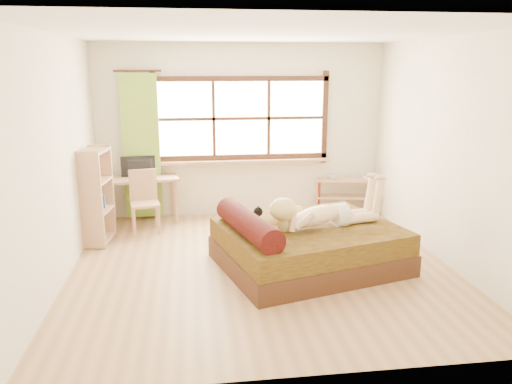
{
  "coord_description": "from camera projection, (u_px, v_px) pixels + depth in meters",
  "views": [
    {
      "loc": [
        -0.8,
        -5.59,
        2.35
      ],
      "look_at": [
        -0.04,
        0.2,
        0.87
      ],
      "focal_mm": 35.0,
      "sensor_mm": 36.0,
      "label": 1
    }
  ],
  "objects": [
    {
      "name": "floor",
      "position": [
        261.0,
        265.0,
        6.05
      ],
      "size": [
        4.5,
        4.5,
        0.0
      ],
      "primitive_type": "plane",
      "color": "#9E754C",
      "rests_on": "ground"
    },
    {
      "name": "ceiling",
      "position": [
        262.0,
        33.0,
        5.38
      ],
      "size": [
        4.5,
        4.5,
        0.0
      ],
      "primitive_type": "plane",
      "rotation": [
        3.14,
        0.0,
        0.0
      ],
      "color": "white",
      "rests_on": "wall_back"
    },
    {
      "name": "wall_back",
      "position": [
        241.0,
        131.0,
        7.88
      ],
      "size": [
        4.5,
        0.0,
        4.5
      ],
      "primitive_type": "plane",
      "rotation": [
        1.57,
        0.0,
        0.0
      ],
      "color": "silver",
      "rests_on": "floor"
    },
    {
      "name": "wall_front",
      "position": [
        306.0,
        211.0,
        3.55
      ],
      "size": [
        4.5,
        0.0,
        4.5
      ],
      "primitive_type": "plane",
      "rotation": [
        -1.57,
        0.0,
        0.0
      ],
      "color": "silver",
      "rests_on": "floor"
    },
    {
      "name": "wall_left",
      "position": [
        57.0,
        160.0,
        5.43
      ],
      "size": [
        0.0,
        4.5,
        4.5
      ],
      "primitive_type": "plane",
      "rotation": [
        1.57,
        0.0,
        1.57
      ],
      "color": "silver",
      "rests_on": "floor"
    },
    {
      "name": "wall_right",
      "position": [
        446.0,
        152.0,
        6.0
      ],
      "size": [
        0.0,
        4.5,
        4.5
      ],
      "primitive_type": "plane",
      "rotation": [
        1.57,
        0.0,
        -1.57
      ],
      "color": "silver",
      "rests_on": "floor"
    },
    {
      "name": "window",
      "position": [
        241.0,
        121.0,
        7.81
      ],
      "size": [
        2.8,
        0.16,
        1.46
      ],
      "color": "#FFEDBF",
      "rests_on": "wall_back"
    },
    {
      "name": "curtain",
      "position": [
        141.0,
        147.0,
        7.62
      ],
      "size": [
        0.55,
        0.1,
        2.2
      ],
      "primitive_type": "cube",
      "color": "olive",
      "rests_on": "wall_back"
    },
    {
      "name": "bed",
      "position": [
        305.0,
        245.0,
        5.97
      ],
      "size": [
        2.38,
        2.1,
        0.77
      ],
      "rotation": [
        0.0,
        0.0,
        0.27
      ],
      "color": "black",
      "rests_on": "floor"
    },
    {
      "name": "woman",
      "position": [
        324.0,
        202.0,
        5.82
      ],
      "size": [
        1.47,
        0.77,
        0.61
      ],
      "primitive_type": null,
      "rotation": [
        0.0,
        0.0,
        0.27
      ],
      "color": "beige",
      "rests_on": "bed"
    },
    {
      "name": "kitten",
      "position": [
        248.0,
        216.0,
        5.9
      ],
      "size": [
        0.32,
        0.2,
        0.24
      ],
      "primitive_type": null,
      "rotation": [
        0.0,
        0.0,
        0.27
      ],
      "color": "black",
      "rests_on": "bed"
    },
    {
      "name": "desk",
      "position": [
        140.0,
        184.0,
        7.57
      ],
      "size": [
        1.2,
        0.69,
        0.71
      ],
      "rotation": [
        0.0,
        0.0,
        0.16
      ],
      "color": "tan",
      "rests_on": "floor"
    },
    {
      "name": "monitor",
      "position": [
        139.0,
        167.0,
        7.56
      ],
      "size": [
        0.55,
        0.16,
        0.31
      ],
      "primitive_type": "imported",
      "rotation": [
        0.0,
        0.0,
        3.3
      ],
      "color": "black",
      "rests_on": "desk"
    },
    {
      "name": "chair",
      "position": [
        144.0,
        197.0,
        7.26
      ],
      "size": [
        0.46,
        0.46,
        0.89
      ],
      "rotation": [
        0.0,
        0.0,
        0.16
      ],
      "color": "tan",
      "rests_on": "floor"
    },
    {
      "name": "pipe_shelf",
      "position": [
        351.0,
        188.0,
        8.16
      ],
      "size": [
        1.16,
        0.46,
        0.64
      ],
      "rotation": [
        0.0,
        0.0,
        -0.16
      ],
      "color": "tan",
      "rests_on": "floor"
    },
    {
      "name": "cup",
      "position": [
        333.0,
        177.0,
        8.07
      ],
      "size": [
        0.13,
        0.13,
        0.09
      ],
      "primitive_type": "imported",
      "rotation": [
        0.0,
        0.0,
        -0.16
      ],
      "color": "gray",
      "rests_on": "pipe_shelf"
    },
    {
      "name": "book",
      "position": [
        363.0,
        178.0,
        8.15
      ],
      "size": [
        0.22,
        0.27,
        0.02
      ],
      "primitive_type": "imported",
      "rotation": [
        0.0,
        0.0,
        -0.16
      ],
      "color": "gray",
      "rests_on": "pipe_shelf"
    },
    {
      "name": "bookshelf",
      "position": [
        96.0,
        196.0,
        6.69
      ],
      "size": [
        0.39,
        0.6,
        1.3
      ],
      "rotation": [
        0.0,
        0.0,
        -0.13
      ],
      "color": "tan",
      "rests_on": "floor"
    }
  ]
}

